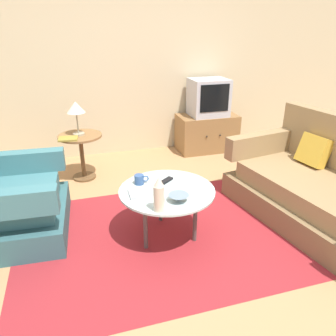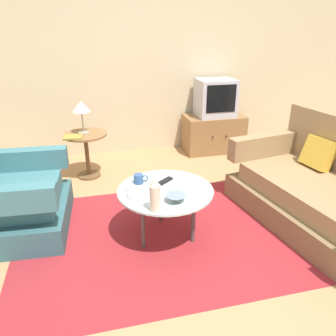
{
  "view_description": "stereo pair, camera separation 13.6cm",
  "coord_description": "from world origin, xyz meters",
  "px_view_note": "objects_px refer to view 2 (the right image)",
  "views": [
    {
      "loc": [
        -0.82,
        -2.31,
        1.77
      ],
      "look_at": [
        -0.04,
        0.33,
        0.55
      ],
      "focal_mm": 35.24,
      "sensor_mm": 36.0,
      "label": 1
    },
    {
      "loc": [
        -0.69,
        -2.35,
        1.77
      ],
      "look_at": [
        -0.04,
        0.33,
        0.55
      ],
      "focal_mm": 35.24,
      "sensor_mm": 36.0,
      "label": 2
    }
  ],
  "objects_px": {
    "armchair": "(11,198)",
    "television": "(215,98)",
    "bowl": "(176,198)",
    "coffee_table": "(165,193)",
    "tv_stand": "(213,133)",
    "mug": "(139,179)",
    "tv_remote_silver": "(130,193)",
    "couch": "(327,195)",
    "tv_remote_dark": "(165,181)",
    "side_table": "(86,146)",
    "book": "(73,137)",
    "vase": "(155,194)",
    "table_lamp": "(81,108)"
  },
  "relations": [
    {
      "from": "armchair",
      "to": "television",
      "type": "relative_size",
      "value": 1.96
    },
    {
      "from": "bowl",
      "to": "coffee_table",
      "type": "bearing_deg",
      "value": 99.1
    },
    {
      "from": "tv_stand",
      "to": "mug",
      "type": "xyz_separation_m",
      "value": [
        -1.39,
        -1.78,
        0.24
      ]
    },
    {
      "from": "coffee_table",
      "to": "tv_remote_silver",
      "type": "height_order",
      "value": "tv_remote_silver"
    },
    {
      "from": "coffee_table",
      "to": "tv_remote_silver",
      "type": "bearing_deg",
      "value": -177.94
    },
    {
      "from": "bowl",
      "to": "tv_remote_silver",
      "type": "height_order",
      "value": "bowl"
    },
    {
      "from": "mug",
      "to": "couch",
      "type": "bearing_deg",
      "value": -11.02
    },
    {
      "from": "mug",
      "to": "tv_remote_dark",
      "type": "height_order",
      "value": "mug"
    },
    {
      "from": "side_table",
      "to": "tv_stand",
      "type": "relative_size",
      "value": 0.65
    },
    {
      "from": "bowl",
      "to": "tv_remote_dark",
      "type": "distance_m",
      "value": 0.36
    },
    {
      "from": "book",
      "to": "mug",
      "type": "bearing_deg",
      "value": -57.31
    },
    {
      "from": "tv_stand",
      "to": "vase",
      "type": "distance_m",
      "value": 2.66
    },
    {
      "from": "mug",
      "to": "book",
      "type": "height_order",
      "value": "book"
    },
    {
      "from": "television",
      "to": "book",
      "type": "bearing_deg",
      "value": -162.19
    },
    {
      "from": "television",
      "to": "tv_remote_silver",
      "type": "height_order",
      "value": "television"
    },
    {
      "from": "coffee_table",
      "to": "tv_remote_silver",
      "type": "relative_size",
      "value": 4.79
    },
    {
      "from": "tv_remote_dark",
      "to": "television",
      "type": "bearing_deg",
      "value": -160.71
    },
    {
      "from": "coffee_table",
      "to": "side_table",
      "type": "distance_m",
      "value": 1.59
    },
    {
      "from": "couch",
      "to": "coffee_table",
      "type": "relative_size",
      "value": 2.3
    },
    {
      "from": "vase",
      "to": "side_table",
      "type": "bearing_deg",
      "value": 105.52
    },
    {
      "from": "vase",
      "to": "book",
      "type": "height_order",
      "value": "vase"
    },
    {
      "from": "side_table",
      "to": "tv_remote_dark",
      "type": "relative_size",
      "value": 3.42
    },
    {
      "from": "television",
      "to": "vase",
      "type": "distance_m",
      "value": 2.64
    },
    {
      "from": "table_lamp",
      "to": "coffee_table",
      "type": "bearing_deg",
      "value": -66.02
    },
    {
      "from": "table_lamp",
      "to": "vase",
      "type": "distance_m",
      "value": 1.87
    },
    {
      "from": "mug",
      "to": "side_table",
      "type": "bearing_deg",
      "value": 109.1
    },
    {
      "from": "television",
      "to": "table_lamp",
      "type": "xyz_separation_m",
      "value": [
        -1.85,
        -0.49,
        0.07
      ]
    },
    {
      "from": "armchair",
      "to": "side_table",
      "type": "distance_m",
      "value": 1.23
    },
    {
      "from": "armchair",
      "to": "book",
      "type": "xyz_separation_m",
      "value": [
        0.55,
        0.89,
        0.25
      ]
    },
    {
      "from": "armchair",
      "to": "bowl",
      "type": "distance_m",
      "value": 1.52
    },
    {
      "from": "coffee_table",
      "to": "vase",
      "type": "xyz_separation_m",
      "value": [
        -0.15,
        -0.31,
        0.17
      ]
    },
    {
      "from": "coffee_table",
      "to": "table_lamp",
      "type": "xyz_separation_m",
      "value": [
        -0.65,
        1.47,
        0.44
      ]
    },
    {
      "from": "coffee_table",
      "to": "side_table",
      "type": "xyz_separation_m",
      "value": [
        -0.64,
        1.46,
        -0.02
      ]
    },
    {
      "from": "bowl",
      "to": "tv_remote_silver",
      "type": "relative_size",
      "value": 0.98
    },
    {
      "from": "bowl",
      "to": "couch",
      "type": "bearing_deg",
      "value": 2.23
    },
    {
      "from": "tv_stand",
      "to": "bowl",
      "type": "height_order",
      "value": "tv_stand"
    },
    {
      "from": "tv_remote_dark",
      "to": "book",
      "type": "bearing_deg",
      "value": -93.63
    },
    {
      "from": "tv_remote_dark",
      "to": "coffee_table",
      "type": "bearing_deg",
      "value": 40.23
    },
    {
      "from": "table_lamp",
      "to": "side_table",
      "type": "bearing_deg",
      "value": -48.18
    },
    {
      "from": "armchair",
      "to": "table_lamp",
      "type": "xyz_separation_m",
      "value": [
        0.67,
        1.03,
        0.55
      ]
    },
    {
      "from": "armchair",
      "to": "tv_stand",
      "type": "distance_m",
      "value": 2.95
    },
    {
      "from": "armchair",
      "to": "vase",
      "type": "xyz_separation_m",
      "value": [
        1.18,
        -0.75,
        0.28
      ]
    },
    {
      "from": "mug",
      "to": "book",
      "type": "xyz_separation_m",
      "value": [
        -0.58,
        1.15,
        0.06
      ]
    },
    {
      "from": "bowl",
      "to": "mug",
      "type": "bearing_deg",
      "value": 120.95
    },
    {
      "from": "side_table",
      "to": "vase",
      "type": "relative_size",
      "value": 1.97
    },
    {
      "from": "television",
      "to": "tv_stand",
      "type": "bearing_deg",
      "value": 90.0
    },
    {
      "from": "armchair",
      "to": "couch",
      "type": "distance_m",
      "value": 2.89
    },
    {
      "from": "tv_stand",
      "to": "tv_remote_dark",
      "type": "distance_m",
      "value": 2.17
    },
    {
      "from": "armchair",
      "to": "table_lamp",
      "type": "bearing_deg",
      "value": 150.26
    },
    {
      "from": "table_lamp",
      "to": "bowl",
      "type": "height_order",
      "value": "table_lamp"
    }
  ]
}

